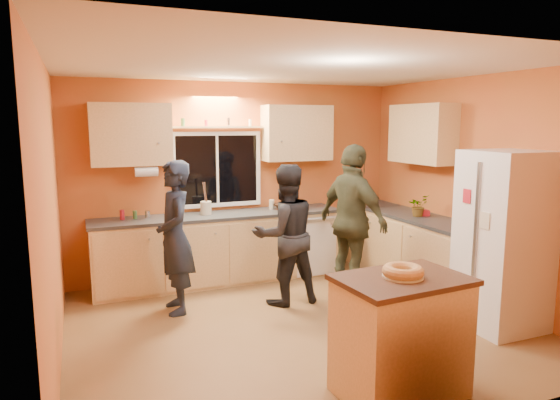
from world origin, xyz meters
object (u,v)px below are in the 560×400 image
island (400,335)px  person_left (175,237)px  person_center (285,235)px  refrigerator (504,241)px  person_right (353,221)px

island → person_left: person_left is taller
person_center → island: bearing=88.8°
island → person_center: bearing=87.4°
refrigerator → person_center: bearing=140.3°
person_left → person_center: (1.21, -0.21, -0.03)m
person_left → refrigerator: bearing=60.3°
person_right → refrigerator: bearing=-158.6°
person_left → person_right: bearing=81.6°
island → person_center: size_ratio=0.62×
person_left → island: bearing=27.7°
refrigerator → person_left: 3.41m
refrigerator → person_center: size_ratio=1.12×
refrigerator → island: refrigerator is taller
refrigerator → person_left: bearing=150.7°
island → person_left: 2.70m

